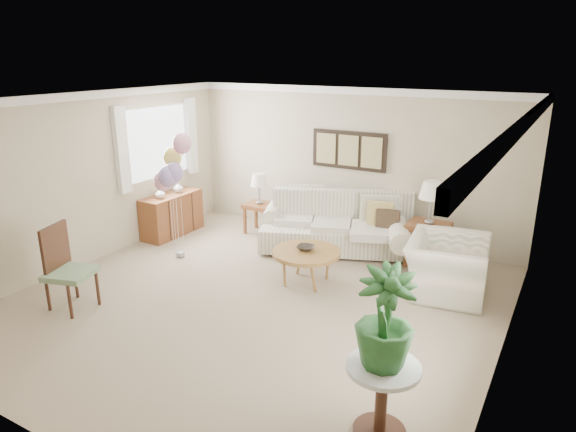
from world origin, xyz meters
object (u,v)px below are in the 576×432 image
(accent_chair, at_px, (65,266))
(balloon_cluster, at_px, (172,167))
(coffee_table, at_px, (306,253))
(armchair, at_px, (447,266))
(sofa, at_px, (335,228))

(accent_chair, bearing_deg, balloon_cluster, 87.24)
(coffee_table, height_order, armchair, armchair)
(sofa, height_order, balloon_cluster, balloon_cluster)
(coffee_table, bearing_deg, sofa, 98.59)
(accent_chair, bearing_deg, armchair, 34.65)
(sofa, xyz_separation_m, balloon_cluster, (-2.00, -1.62, 1.11))
(coffee_table, distance_m, accent_chair, 3.16)
(accent_chair, relative_size, balloon_cluster, 0.54)
(armchair, bearing_deg, accent_chair, 117.54)
(sofa, xyz_separation_m, accent_chair, (-2.10, -3.57, 0.19))
(sofa, distance_m, armchair, 2.13)
(coffee_table, bearing_deg, accent_chair, -137.05)
(coffee_table, xyz_separation_m, armchair, (1.79, 0.68, -0.07))
(coffee_table, relative_size, accent_chair, 0.89)
(balloon_cluster, bearing_deg, armchair, 12.44)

